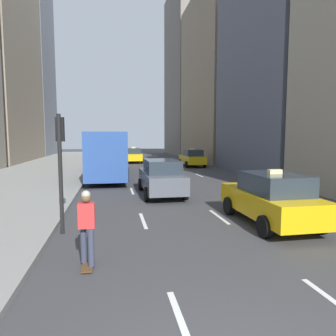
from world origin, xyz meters
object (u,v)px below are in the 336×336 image
Objects in this scene: sedan_black_near at (161,177)px; city_bus at (107,153)px; taxi_third at (133,155)px; traffic_light_pole at (60,154)px; taxi_lead at (271,198)px; taxi_second at (192,158)px; skateboarder at (87,225)px.

sedan_black_near is 8.47m from city_bus.
traffic_light_pole is (-3.95, -25.97, 1.53)m from taxi_third.
taxi_lead and taxi_second have the same top height.
skateboarder is 3.18m from traffic_light_pole.
taxi_third is 2.52× the size of skateboarder.
taxi_second reaches higher than skateboarder.
taxi_third is 0.38× the size of city_bus.
taxi_third is (-2.80, 26.24, 0.00)m from taxi_lead.
taxi_second is 0.38× the size of city_bus.
city_bus is (-5.61, 13.72, 0.91)m from taxi_lead.
taxi_lead is 6.42m from sedan_black_near.
traffic_light_pole reaches higher than taxi_lead.
city_bus is 16.14m from skateboarder.
city_bus is 3.22× the size of traffic_light_pole.
skateboarder is at bearing -70.57° from traffic_light_pole.
taxi_second is 24.39m from skateboarder.
taxi_third reaches higher than skateboarder.
traffic_light_pole is at bearing 177.76° from taxi_lead.
taxi_second is 0.90× the size of sedan_black_near.
taxi_lead is at bearing -2.24° from traffic_light_pole.
traffic_light_pole is at bearing -125.61° from sedan_black_near.
skateboarder is at bearing -110.18° from sedan_black_near.
sedan_black_near reaches higher than skateboarder.
sedan_black_near is at bearing 54.39° from traffic_light_pole.
taxi_lead is 14.85m from city_bus.
traffic_light_pole is at bearing 109.43° from skateboarder.
traffic_light_pole reaches higher than sedan_black_near.
taxi_second is (2.80, 20.42, 0.00)m from taxi_lead.
sedan_black_near is (-5.60, -14.64, 0.04)m from taxi_second.
skateboarder is at bearing -90.70° from city_bus.
city_bus reaches higher than sedan_black_near.
taxi_lead is at bearing -97.81° from taxi_second.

